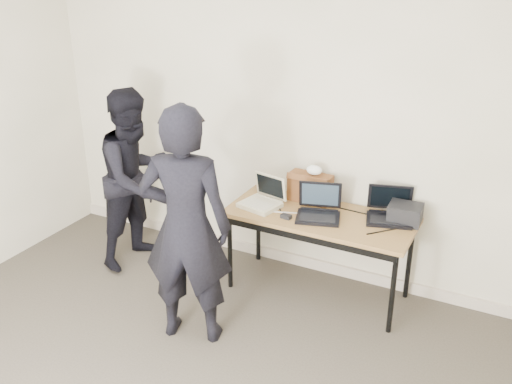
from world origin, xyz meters
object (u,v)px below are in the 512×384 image
Objects in this scene: leather_satchel at (310,187)px; person_typist at (186,227)px; equipment_box at (405,213)px; person_observer at (136,178)px; desk at (319,222)px; laptop_center at (319,209)px; laptop_right at (389,212)px; laptop_beige at (262,200)px.

person_typist is (-0.46, -1.17, 0.05)m from leather_satchel.
leather_satchel is 1.26m from person_typist.
leather_satchel is 1.46× the size of equipment_box.
equipment_box is at bearing -70.84° from person_observer.
laptop_center is (-0.01, -0.01, 0.12)m from desk.
equipment_box is at bearing -18.90° from laptop_right.
person_observer is at bearing 169.52° from laptop_center.
laptop_center is 1.67× the size of equipment_box.
laptop_center is at bearing -162.33° from equipment_box.
laptop_right is 1.16× the size of leather_satchel.
desk is at bearing -49.65° from leather_satchel.
laptop_right is 0.26× the size of person_observer.
laptop_center is 0.30m from leather_satchel.
laptop_beige is (-0.49, -0.04, 0.11)m from desk.
person_observer is at bearing -170.66° from equipment_box.
desk is 3.54× the size of laptop_right.
person_typist is (-0.15, -0.91, 0.12)m from laptop_beige.
desk is 1.16m from person_typist.
leather_satchel is at bearing 128.56° from desk.
laptop_right is 0.24× the size of person_typist.
person_typist is at bearing -116.53° from person_observer.
person_observer is (-1.49, -0.41, -0.04)m from leather_satchel.
leather_satchel is at bearing 109.40° from laptop_center.
leather_satchel reaches higher than laptop_beige.
equipment_box is (1.12, 0.23, 0.02)m from laptop_beige.
person_typist is 1.11× the size of person_observer.
leather_satchel is (-0.18, 0.23, 0.19)m from desk.
person_typist is at bearing -140.83° from laptop_center.
leather_satchel is 0.81m from equipment_box.
laptop_center reaches higher than laptop_right.
laptop_right reaches higher than equipment_box.
person_typist is (-0.64, -0.93, 0.11)m from laptop_center.
laptop_right is 0.69m from leather_satchel.
desk is 3.59× the size of laptop_center.
leather_satchel is at bearing 52.53° from laptop_beige.
laptop_center is 0.55m from laptop_right.
person_observer is at bearing -53.19° from person_typist.
person_observer is (-1.03, 0.76, -0.09)m from person_typist.
person_typist is at bearing -87.03° from laptop_beige.
equipment_box is at bearing -0.49° from leather_satchel.
leather_satchel is 1.55m from person_observer.
laptop_beige is 0.49m from laptop_center.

